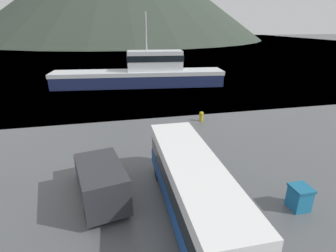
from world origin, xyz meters
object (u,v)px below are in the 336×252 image
object	(u,v)px
fishing_boat	(142,73)
delivery_van	(100,179)
tour_bus	(192,185)
storage_bin	(299,197)

from	to	relation	value
fishing_boat	delivery_van	bearing A→B (deg)	174.31
tour_bus	storage_bin	size ratio (longest dim) A/B	7.90
delivery_van	fishing_boat	size ratio (longest dim) A/B	0.22
tour_bus	fishing_boat	distance (m)	29.97
tour_bus	storage_bin	world-z (taller)	tour_bus
delivery_van	storage_bin	distance (m)	10.66
tour_bus	storage_bin	bearing A→B (deg)	-7.27
storage_bin	delivery_van	bearing A→B (deg)	162.93
storage_bin	fishing_boat	bearing A→B (deg)	97.85
tour_bus	delivery_van	xyz separation A→B (m)	(-4.51, 2.34, -0.49)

